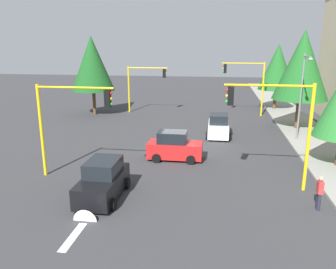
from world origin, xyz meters
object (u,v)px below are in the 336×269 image
tree_opposite_side (92,64)px  tree_roadside_mid (302,65)px  traffic_signal_near_left (275,115)px  traffic_signal_near_right (70,113)px  pedestrian_crossing (320,192)px  street_lamp_curbside (303,89)px  traffic_signal_far_right (145,80)px  traffic_signal_far_left (247,78)px  car_red (174,147)px  car_black (103,181)px  car_white (218,126)px  tree_roadside_far (277,67)px

tree_opposite_side → tree_roadside_mid: 21.38m
traffic_signal_near_left → tree_roadside_mid: tree_roadside_mid is taller
traffic_signal_near_right → pedestrian_crossing: 13.84m
street_lamp_curbside → pedestrian_crossing: street_lamp_curbside is taller
traffic_signal_near_left → street_lamp_curbside: street_lamp_curbside is taller
traffic_signal_far_right → traffic_signal_near_left: 23.00m
tree_opposite_side → traffic_signal_near_right: bearing=16.5°
traffic_signal_far_left → car_red: 17.34m
traffic_signal_far_right → traffic_signal_near_left: traffic_signal_near_left is taller
car_red → traffic_signal_near_left: bearing=55.6°
traffic_signal_far_right → car_red: size_ratio=1.41×
traffic_signal_far_left → car_black: traffic_signal_far_left is taller
traffic_signal_far_right → tree_roadside_mid: bearing=69.0°
car_red → car_white: bearing=155.5°
tree_roadside_mid → car_white: tree_roadside_mid is taller
car_white → car_black: bearing=-24.3°
traffic_signal_far_right → car_white: traffic_signal_far_right is taller
traffic_signal_near_right → tree_roadside_mid: 21.11m
tree_opposite_side → tree_roadside_far: 21.37m
car_red → car_white: same height
car_red → car_white: size_ratio=0.97×
car_white → tree_roadside_far: bearing=153.7°
street_lamp_curbside → tree_roadside_mid: size_ratio=0.78×
car_white → pedestrian_crossing: bearing=20.6°
traffic_signal_far_right → street_lamp_curbside: bearing=55.0°
car_black → tree_roadside_mid: bearing=141.7°
car_red → pedestrian_crossing: (6.28, 7.77, 0.02)m
traffic_signal_far_right → street_lamp_curbside: street_lamp_curbside is taller
traffic_signal_far_left → car_black: 24.29m
traffic_signal_far_left → traffic_signal_near_left: (20.00, -0.01, -0.03)m
traffic_signal_near_right → car_red: traffic_signal_near_right is taller
tree_roadside_mid → car_black: bearing=-38.3°
car_red → car_black: same height
tree_roadside_mid → car_red: tree_roadside_mid is taller
traffic_signal_far_right → car_white: 13.04m
street_lamp_curbside → tree_opposite_side: tree_opposite_side is taller
tree_roadside_far → tree_roadside_mid: bearing=2.9°
street_lamp_curbside → car_white: bearing=-98.0°
pedestrian_crossing → traffic_signal_far_left: bearing=-175.1°
car_black → car_red: bearing=156.0°
traffic_signal_far_left → traffic_signal_near_left: 20.00m
tree_roadside_mid → traffic_signal_near_left: bearing=-17.0°
tree_roadside_far → car_black: (26.44, -12.49, -4.21)m
pedestrian_crossing → tree_opposite_side: bearing=-137.4°
car_black → pedestrian_crossing: 10.64m
car_white → traffic_signal_far_left: bearing=163.1°
tree_opposite_side → traffic_signal_far_right: bearing=110.4°
traffic_signal_far_left → traffic_signal_far_right: bearing=-90.0°
tree_opposite_side → traffic_signal_far_left: bearing=96.8°
traffic_signal_far_left → pedestrian_crossing: 22.59m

